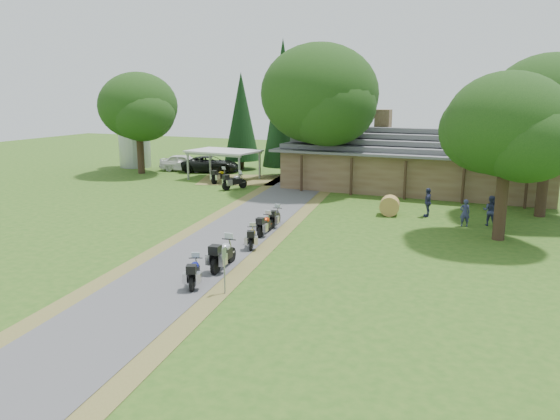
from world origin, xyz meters
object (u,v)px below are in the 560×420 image
at_px(carport, 224,165).
at_px(motorcycle_row_a, 194,271).
at_px(car_dark_suv, 211,160).
at_px(car_white_sedan, 185,161).
at_px(motorcycle_row_e, 275,216).
at_px(motorcycle_row_d, 265,224).
at_px(silo, 134,136).
at_px(hay_bale, 390,206).
at_px(motorcycle_row_c, 252,236).
at_px(motorcycle_carport_b, 235,181).
at_px(motorcycle_row_b, 223,253).
at_px(motorcycle_carport_a, 220,175).
at_px(lodge, 416,159).

distance_m(carport, motorcycle_row_a, 27.13).
relative_size(carport, car_dark_suv, 0.98).
height_order(car_white_sedan, motorcycle_row_e, car_white_sedan).
height_order(carport, motorcycle_row_d, carport).
height_order(silo, hay_bale, silo).
height_order(motorcycle_row_d, hay_bale, motorcycle_row_d).
relative_size(carport, hay_bale, 4.87).
bearing_deg(motorcycle_row_d, carport, 31.38).
bearing_deg(motorcycle_row_c, motorcycle_carport_b, 9.00).
xyz_separation_m(carport, motorcycle_carport_b, (3.23, -4.12, -0.58)).
xyz_separation_m(car_white_sedan, motorcycle_carport_b, (9.26, -7.08, -0.32)).
xyz_separation_m(motorcycle_row_b, motorcycle_row_d, (-0.77, 6.02, -0.11)).
relative_size(silo, motorcycle_carport_a, 3.33).
bearing_deg(hay_bale, car_dark_suv, 149.25).
height_order(carport, hay_bale, carport).
relative_size(car_white_sedan, motorcycle_row_b, 2.90).
relative_size(lodge, motorcycle_row_b, 10.06).
bearing_deg(motorcycle_row_c, motorcycle_carport_a, 12.12).
distance_m(silo, car_dark_suv, 9.27).
bearing_deg(car_dark_suv, silo, 70.29).
height_order(car_white_sedan, motorcycle_row_a, car_white_sedan).
xyz_separation_m(silo, car_dark_suv, (9.04, -0.15, -2.06)).
distance_m(motorcycle_carport_a, hay_bale, 17.22).
relative_size(lodge, motorcycle_carport_b, 10.41).
bearing_deg(motorcycle_carport_b, motorcycle_row_c, -121.95).
height_order(lodge, motorcycle_carport_a, lodge).
bearing_deg(carport, motorcycle_row_c, -52.58).
bearing_deg(motorcycle_carport_a, motorcycle_row_d, -134.10).
xyz_separation_m(motorcycle_row_b, motorcycle_row_e, (-1.02, 8.00, -0.13)).
relative_size(silo, motorcycle_row_a, 3.61).
height_order(motorcycle_row_d, motorcycle_carport_a, motorcycle_carport_a).
distance_m(car_dark_suv, motorcycle_row_d, 24.22).
distance_m(car_dark_suv, motorcycle_carport_a, 6.60).
bearing_deg(motorcycle_carport_a, carport, 27.26).
bearing_deg(hay_bale, motorcycle_row_d, -125.01).
xyz_separation_m(motorcycle_row_e, motorcycle_carport_a, (-10.45, 12.03, 0.06)).
bearing_deg(car_white_sedan, car_dark_suv, -92.42).
height_order(motorcycle_row_b, motorcycle_row_c, motorcycle_row_b).
bearing_deg(motorcycle_row_a, silo, 17.44).
bearing_deg(motorcycle_carport_a, silo, 75.92).
xyz_separation_m(motorcycle_row_a, motorcycle_row_e, (-0.98, 10.33, -0.01)).
distance_m(lodge, carport, 16.58).
height_order(motorcycle_row_e, motorcycle_carport_a, motorcycle_carport_a).
bearing_deg(motorcycle_row_e, motorcycle_row_d, 177.90).
height_order(car_dark_suv, motorcycle_carport_b, car_dark_suv).
height_order(motorcycle_row_a, motorcycle_row_c, motorcycle_row_a).
bearing_deg(silo, motorcycle_row_e, -36.64).
xyz_separation_m(carport, motorcycle_row_e, (11.10, -13.95, -0.69)).
bearing_deg(hay_bale, lodge, 90.65).
distance_m(silo, motorcycle_row_a, 37.07).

